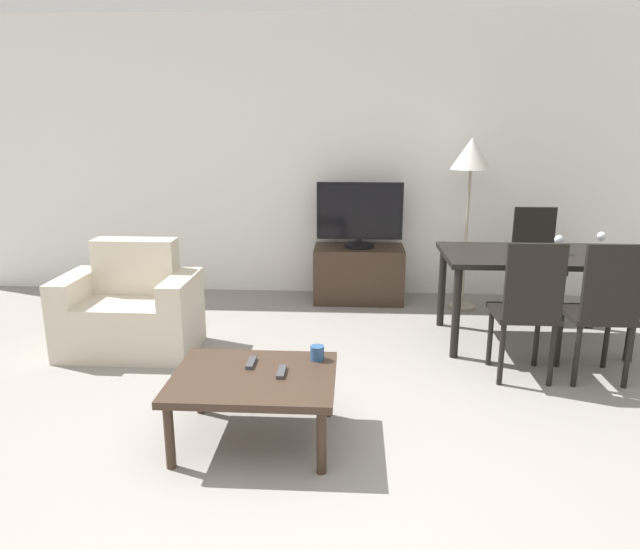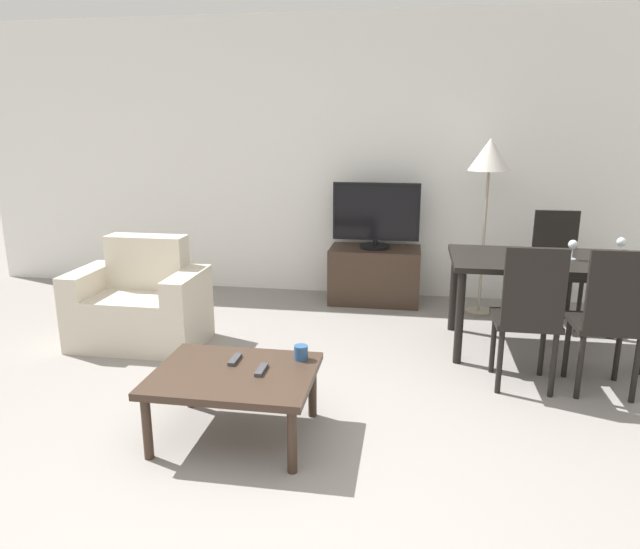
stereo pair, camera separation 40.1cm
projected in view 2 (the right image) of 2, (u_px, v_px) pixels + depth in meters
ground_plane at (246, 521)px, 2.48m from camera, size 18.00×18.00×0.00m
wall_back at (347, 159)px, 5.58m from camera, size 7.72×0.06×2.70m
armchair at (141, 306)px, 4.46m from camera, size 0.99×0.62×0.83m
tv_stand at (375, 275)px, 5.51m from camera, size 0.86×0.48×0.53m
tv at (376, 216)px, 5.37m from camera, size 0.82×0.29×0.62m
coffee_table at (234, 379)px, 3.08m from camera, size 0.87×0.68×0.39m
dining_table at (546, 269)px, 4.22m from camera, size 1.38×0.82×0.72m
dining_chair_near at (529, 312)px, 3.59m from camera, size 0.40×0.40×0.96m
dining_chair_far at (555, 262)px, 4.90m from camera, size 0.40×0.40×0.96m
dining_chair_near_right at (610, 316)px, 3.52m from camera, size 0.40×0.40×0.96m
floor_lamp at (489, 162)px, 4.90m from camera, size 0.36×0.36×1.57m
remote_primary at (235, 359)px, 3.20m from camera, size 0.04×0.15×0.02m
remote_secondary at (261, 370)px, 3.07m from camera, size 0.04×0.15×0.02m
cup_white_near at (301, 352)px, 3.22m from camera, size 0.08×0.08×0.08m
wine_glass_left at (621, 243)px, 4.22m from camera, size 0.07×0.07×0.15m
wine_glass_center at (573, 246)px, 4.13m from camera, size 0.07×0.07×0.15m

